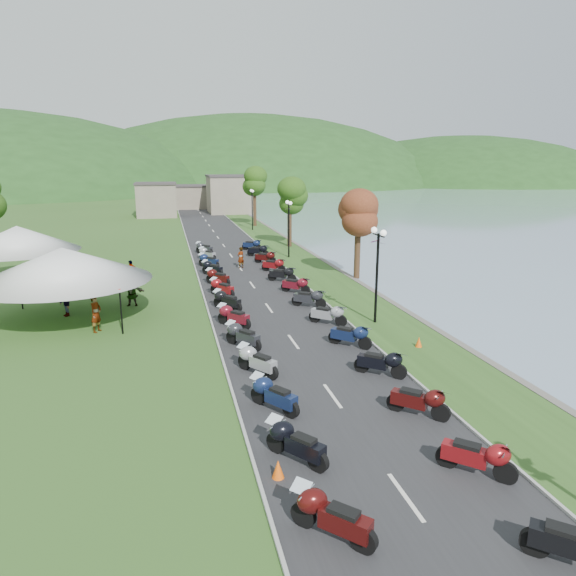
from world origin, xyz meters
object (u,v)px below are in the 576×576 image
pedestrian_a (98,332)px  pedestrian_c (66,316)px  vendor_tent_main (65,285)px  pedestrian_b (131,297)px

pedestrian_a → pedestrian_c: pedestrian_a is taller
vendor_tent_main → pedestrian_b: size_ratio=3.30×
pedestrian_a → pedestrian_b: size_ratio=1.04×
pedestrian_b → pedestrian_c: pedestrian_b is taller
vendor_tent_main → pedestrian_c: 2.21m
vendor_tent_main → pedestrian_a: bearing=-53.9°
pedestrian_b → pedestrian_c: bearing=40.4°
pedestrian_c → pedestrian_b: bearing=106.4°
pedestrian_b → pedestrian_c: 4.80m
pedestrian_b → pedestrian_c: size_ratio=1.02×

